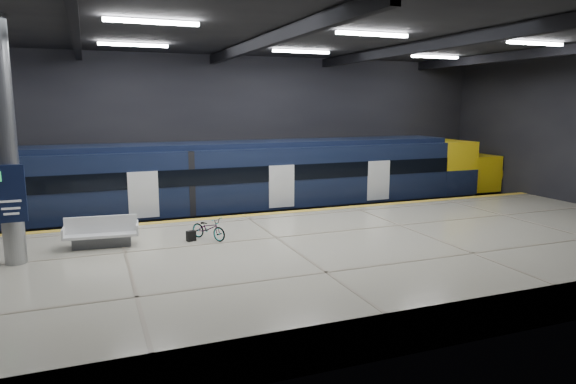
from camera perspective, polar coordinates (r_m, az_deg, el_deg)
ground at (r=18.97m, az=-2.34°, el=-7.55°), size 30.00×30.00×0.00m
room_shell at (r=18.12m, az=-2.47°, el=10.00°), size 30.10×16.10×8.05m
platform at (r=16.57m, az=0.49°, el=-8.13°), size 30.00×11.00×1.10m
safety_strip at (r=21.22m, az=-4.77°, el=-2.61°), size 30.00×0.40×0.01m
rails at (r=24.04m, az=-6.61°, el=-3.69°), size 30.00×1.52×0.16m
train at (r=23.89m, az=-4.61°, el=1.10°), size 29.40×2.84×3.79m
bench at (r=17.59m, az=-19.98°, el=-4.60°), size 2.36×1.15×1.01m
bicycle at (r=17.61m, az=-8.81°, el=-4.00°), size 1.25×1.50×0.77m
pannier_bag at (r=17.55m, az=-10.71°, el=-4.82°), size 0.34×0.26×0.35m
info_column at (r=16.30m, az=-28.88°, el=4.41°), size 0.90×0.78×6.90m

